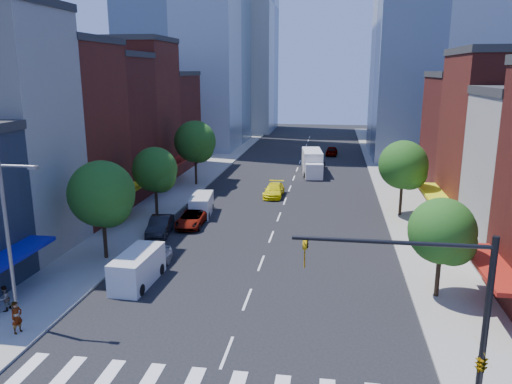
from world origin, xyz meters
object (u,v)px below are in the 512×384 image
(traffic_car_oncoming, at_px, (318,164))
(box_truck, at_px, (312,163))
(pedestrian_near, at_px, (17,317))
(pedestrian_far, at_px, (4,298))
(cargo_van_near, at_px, (137,269))
(parked_car_rear, at_px, (198,206))
(cargo_van_far, at_px, (201,205))
(parked_car_second, at_px, (160,226))
(traffic_car_far, at_px, (332,151))
(parked_car_third, at_px, (191,219))
(taxi, at_px, (274,190))
(parked_car_front, at_px, (150,260))

(traffic_car_oncoming, xyz_separation_m, box_truck, (-0.73, -3.79, 0.82))
(pedestrian_near, height_order, pedestrian_far, pedestrian_near)
(pedestrian_far, bearing_deg, cargo_van_near, 133.31)
(parked_car_rear, height_order, pedestrian_far, pedestrian_far)
(cargo_van_far, height_order, box_truck, box_truck)
(parked_car_second, xyz_separation_m, traffic_car_oncoming, (12.46, 31.29, -0.07))
(parked_car_rear, distance_m, traffic_car_far, 39.17)
(parked_car_third, xyz_separation_m, pedestrian_near, (-3.79, -19.91, 0.37))
(parked_car_rear, distance_m, taxi, 10.25)
(cargo_van_near, relative_size, pedestrian_far, 3.32)
(parked_car_second, distance_m, pedestrian_near, 17.33)
(parked_car_rear, xyz_separation_m, cargo_van_near, (0.53, -16.93, 0.33))
(cargo_van_far, distance_m, taxi, 10.36)
(cargo_van_near, distance_m, box_truck, 38.79)
(cargo_van_far, relative_size, traffic_car_oncoming, 1.12)
(parked_car_rear, relative_size, pedestrian_near, 2.81)
(parked_car_rear, xyz_separation_m, taxi, (6.64, 7.82, -0.01))
(traffic_car_oncoming, xyz_separation_m, pedestrian_near, (-14.26, -48.53, 0.33))
(parked_car_rear, bearing_deg, parked_car_second, -107.03)
(traffic_car_far, xyz_separation_m, pedestrian_far, (-18.29, -58.97, 0.16))
(parked_car_front, distance_m, parked_car_third, 10.35)
(taxi, relative_size, box_truck, 0.60)
(traffic_car_far, bearing_deg, parked_car_third, 76.83)
(taxi, distance_m, traffic_car_oncoming, 17.16)
(taxi, xyz_separation_m, pedestrian_far, (-12.11, -29.78, 0.20))
(parked_car_rear, xyz_separation_m, pedestrian_near, (-3.23, -24.13, 0.31))
(box_truck, bearing_deg, cargo_van_far, -121.48)
(traffic_car_oncoming, height_order, box_truck, box_truck)
(traffic_car_oncoming, xyz_separation_m, pedestrian_far, (-16.50, -46.37, 0.20))
(traffic_car_oncoming, bearing_deg, box_truck, 85.62)
(traffic_car_far, height_order, pedestrian_near, pedestrian_near)
(parked_car_second, distance_m, cargo_van_far, 6.65)
(parked_car_rear, xyz_separation_m, box_truck, (10.30, 20.61, 0.81))
(cargo_van_near, relative_size, cargo_van_far, 1.05)
(traffic_car_oncoming, relative_size, traffic_car_far, 0.97)
(box_truck, bearing_deg, traffic_car_oncoming, 72.43)
(parked_car_second, height_order, pedestrian_near, pedestrian_near)
(parked_car_rear, height_order, traffic_car_far, traffic_car_far)
(parked_car_rear, relative_size, pedestrian_far, 3.26)
(parked_car_third, bearing_deg, taxi, 61.16)
(cargo_van_far, height_order, pedestrian_far, cargo_van_far)
(cargo_van_far, bearing_deg, box_truck, 58.29)
(parked_car_third, relative_size, cargo_van_near, 0.95)
(parked_car_third, relative_size, taxi, 0.98)
(parked_car_front, height_order, parked_car_third, parked_car_front)
(cargo_van_far, bearing_deg, parked_car_third, -96.37)
(parked_car_front, relative_size, traffic_car_oncoming, 1.06)
(box_truck, relative_size, pedestrian_near, 4.66)
(taxi, distance_m, pedestrian_near, 33.43)
(box_truck, bearing_deg, parked_car_third, -118.10)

